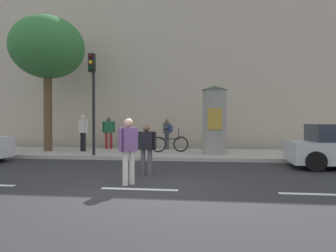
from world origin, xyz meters
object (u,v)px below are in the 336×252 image
(poster_column, at_px, (214,119))
(bicycle_leaning, at_px, (170,144))
(traffic_light, at_px, (93,87))
(pedestrian_with_bag, at_px, (129,146))
(pedestrian_near_pole, at_px, (109,130))
(pedestrian_in_light_jacket, at_px, (147,145))
(pedestrian_tallest, at_px, (167,131))
(pedestrian_in_dark_shirt, at_px, (83,130))
(street_tree, at_px, (48,48))

(poster_column, height_order, bicycle_leaning, poster_column)
(traffic_light, bearing_deg, bicycle_leaning, 30.77)
(pedestrian_with_bag, height_order, pedestrian_near_pole, pedestrian_near_pole)
(pedestrian_in_light_jacket, height_order, pedestrian_near_pole, pedestrian_near_pole)
(pedestrian_with_bag, relative_size, pedestrian_near_pole, 1.00)
(pedestrian_with_bag, bearing_deg, pedestrian_tallest, 90.24)
(pedestrian_near_pole, xyz_separation_m, pedestrian_in_dark_shirt, (-0.79, -1.43, 0.05))
(street_tree, bearing_deg, traffic_light, -29.48)
(pedestrian_in_dark_shirt, bearing_deg, pedestrian_with_bag, -58.96)
(pedestrian_in_dark_shirt, bearing_deg, street_tree, -177.97)
(street_tree, xyz_separation_m, pedestrian_with_bag, (5.61, -6.39, -4.11))
(pedestrian_near_pole, xyz_separation_m, pedestrian_tallest, (3.06, 0.01, -0.05))
(pedestrian_tallest, bearing_deg, traffic_light, -131.25)
(street_tree, bearing_deg, pedestrian_in_dark_shirt, 2.03)
(poster_column, bearing_deg, pedestrian_in_light_jacket, -114.67)
(street_tree, xyz_separation_m, pedestrian_tallest, (5.58, 1.50, -3.99))
(pedestrian_in_light_jacket, height_order, bicycle_leaning, pedestrian_in_light_jacket)
(pedestrian_tallest, bearing_deg, pedestrian_near_pole, -179.82)
(pedestrian_in_dark_shirt, bearing_deg, pedestrian_near_pole, 61.11)
(pedestrian_near_pole, height_order, pedestrian_in_dark_shirt, pedestrian_in_dark_shirt)
(poster_column, height_order, pedestrian_in_light_jacket, poster_column)
(pedestrian_in_dark_shirt, bearing_deg, pedestrian_tallest, 20.47)
(pedestrian_near_pole, distance_m, pedestrian_tallest, 3.06)
(street_tree, distance_m, bicycle_leaning, 7.41)
(traffic_light, bearing_deg, street_tree, 150.52)
(pedestrian_near_pole, relative_size, pedestrian_in_dark_shirt, 0.94)
(street_tree, height_order, pedestrian_tallest, street_tree)
(pedestrian_with_bag, relative_size, pedestrian_in_light_jacket, 1.11)
(street_tree, height_order, pedestrian_with_bag, street_tree)
(traffic_light, xyz_separation_m, pedestrian_tallest, (2.73, 3.11, -1.91))
(street_tree, bearing_deg, pedestrian_in_light_jacket, -40.67)
(pedestrian_tallest, height_order, bicycle_leaning, pedestrian_tallest)
(pedestrian_with_bag, height_order, pedestrian_in_dark_shirt, pedestrian_in_dark_shirt)
(street_tree, distance_m, pedestrian_near_pole, 4.91)
(street_tree, distance_m, pedestrian_in_light_jacket, 8.72)
(pedestrian_with_bag, xyz_separation_m, pedestrian_in_light_jacket, (0.18, 1.41, -0.09))
(poster_column, relative_size, pedestrian_with_bag, 1.81)
(traffic_light, xyz_separation_m, pedestrian_in_dark_shirt, (-1.12, 1.67, -1.81))
(traffic_light, height_order, pedestrian_tallest, traffic_light)
(traffic_light, distance_m, pedestrian_in_dark_shirt, 2.71)
(traffic_light, xyz_separation_m, poster_column, (5.04, 1.20, -1.33))
(traffic_light, distance_m, pedestrian_in_light_jacket, 4.95)
(pedestrian_in_dark_shirt, bearing_deg, bicycle_leaning, 1.65)
(pedestrian_in_light_jacket, height_order, pedestrian_in_dark_shirt, pedestrian_in_dark_shirt)
(poster_column, height_order, pedestrian_with_bag, poster_column)
(pedestrian_in_dark_shirt, distance_m, pedestrian_tallest, 4.11)
(pedestrian_near_pole, height_order, bicycle_leaning, pedestrian_near_pole)
(street_tree, relative_size, pedestrian_tallest, 4.11)
(pedestrian_near_pole, bearing_deg, pedestrian_tallest, 0.18)
(pedestrian_in_light_jacket, bearing_deg, traffic_light, 131.15)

